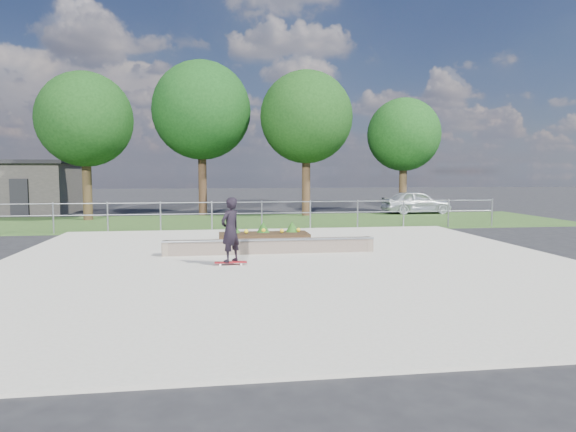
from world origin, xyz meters
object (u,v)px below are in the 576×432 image
object	(u,v)px
planter_bed	(264,235)
skateboarder	(230,230)
parked_car	(416,202)
grind_ledge	(270,246)

from	to	relation	value
planter_bed	skateboarder	world-z (taller)	skateboarder
skateboarder	planter_bed	bearing A→B (deg)	74.17
parked_car	skateboarder	bearing A→B (deg)	141.63
parked_car	planter_bed	bearing A→B (deg)	134.97
grind_ledge	planter_bed	world-z (taller)	planter_bed
skateboarder	parked_car	xyz separation A→B (m)	(10.89, 14.74, -0.28)
skateboarder	parked_car	bearing A→B (deg)	53.55
grind_ledge	skateboarder	bearing A→B (deg)	-124.24
planter_bed	skateboarder	distance (m)	4.69
grind_ledge	parked_car	size ratio (longest dim) A/B	1.56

